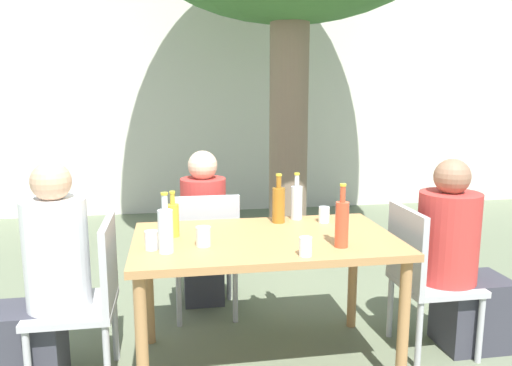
{
  "coord_description": "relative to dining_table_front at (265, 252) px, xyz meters",
  "views": [
    {
      "loc": [
        -0.49,
        -2.62,
        1.56
      ],
      "look_at": [
        0.0,
        0.3,
        1.01
      ],
      "focal_mm": 35.0,
      "sensor_mm": 36.0,
      "label": 1
    }
  ],
  "objects": [
    {
      "name": "drinking_glass_1",
      "position": [
        0.14,
        -0.35,
        0.13
      ],
      "size": [
        0.06,
        0.06,
        0.09
      ],
      "color": "white",
      "rests_on": "dining_table_front"
    },
    {
      "name": "patio_chair_2",
      "position": [
        -0.29,
        0.66,
        -0.18
      ],
      "size": [
        0.44,
        0.44,
        0.89
      ],
      "rotation": [
        0.0,
        0.0,
        3.14
      ],
      "color": "#B2B2B7",
      "rests_on": "ground_plane"
    },
    {
      "name": "drinking_glass_0",
      "position": [
        -0.35,
        -0.11,
        0.14
      ],
      "size": [
        0.08,
        0.08,
        0.1
      ],
      "color": "silver",
      "rests_on": "dining_table_front"
    },
    {
      "name": "cafe_building_wall",
      "position": [
        0.0,
        3.86,
        0.72
      ],
      "size": [
        10.0,
        0.08,
        2.8
      ],
      "color": "silver",
      "rests_on": "ground_plane"
    },
    {
      "name": "water_bottle_3",
      "position": [
        0.27,
        0.36,
        0.2
      ],
      "size": [
        0.07,
        0.07,
        0.29
      ],
      "color": "silver",
      "rests_on": "dining_table_front"
    },
    {
      "name": "patio_chair_1",
      "position": [
        0.95,
        0.0,
        -0.18
      ],
      "size": [
        0.44,
        0.44,
        0.89
      ],
      "rotation": [
        0.0,
        0.0,
        1.57
      ],
      "color": "#B2B2B7",
      "rests_on": "ground_plane"
    },
    {
      "name": "patio_chair_0",
      "position": [
        -0.95,
        0.0,
        -0.18
      ],
      "size": [
        0.44,
        0.44,
        0.89
      ],
      "rotation": [
        0.0,
        0.0,
        -1.57
      ],
      "color": "#B2B2B7",
      "rests_on": "ground_plane"
    },
    {
      "name": "amber_bottle_1",
      "position": [
        0.14,
        0.29,
        0.2
      ],
      "size": [
        0.08,
        0.08,
        0.3
      ],
      "color": "#9E661E",
      "rests_on": "dining_table_front"
    },
    {
      "name": "person_seated_1",
      "position": [
        1.19,
        -0.0,
        -0.15
      ],
      "size": [
        0.58,
        0.36,
        1.18
      ],
      "rotation": [
        0.0,
        0.0,
        1.57
      ],
      "color": "#383842",
      "rests_on": "ground_plane"
    },
    {
      "name": "drinking_glass_3",
      "position": [
        0.42,
        0.25,
        0.14
      ],
      "size": [
        0.07,
        0.07,
        0.1
      ],
      "color": "white",
      "rests_on": "dining_table_front"
    },
    {
      "name": "water_bottle_2",
      "position": [
        -0.54,
        -0.18,
        0.21
      ],
      "size": [
        0.08,
        0.08,
        0.31
      ],
      "color": "silver",
      "rests_on": "dining_table_front"
    },
    {
      "name": "dining_table_front",
      "position": [
        0.0,
        0.0,
        0.0
      ],
      "size": [
        1.45,
        0.86,
        0.76
      ],
      "color": "#B27F4C",
      "rests_on": "ground_plane"
    },
    {
      "name": "ground_plane",
      "position": [
        0.0,
        0.0,
        -0.68
      ],
      "size": [
        30.0,
        30.0,
        0.0
      ],
      "primitive_type": "plane",
      "color": "#667056"
    },
    {
      "name": "person_seated_2",
      "position": [
        -0.29,
        0.9,
        -0.17
      ],
      "size": [
        0.32,
        0.56,
        1.16
      ],
      "rotation": [
        0.0,
        0.0,
        3.14
      ],
      "color": "#383842",
      "rests_on": "ground_plane"
    },
    {
      "name": "oil_cruet_0",
      "position": [
        -0.5,
        0.1,
        0.19
      ],
      "size": [
        0.07,
        0.07,
        0.26
      ],
      "color": "gold",
      "rests_on": "dining_table_front"
    },
    {
      "name": "drinking_glass_2",
      "position": [
        -0.61,
        -0.12,
        0.13
      ],
      "size": [
        0.07,
        0.07,
        0.1
      ],
      "color": "white",
      "rests_on": "dining_table_front"
    },
    {
      "name": "person_seated_0",
      "position": [
        -1.19,
        -0.0,
        -0.14
      ],
      "size": [
        0.56,
        0.33,
        1.21
      ],
      "rotation": [
        0.0,
        0.0,
        -1.57
      ],
      "color": "#383842",
      "rests_on": "ground_plane"
    },
    {
      "name": "soda_bottle_4",
      "position": [
        0.36,
        -0.24,
        0.22
      ],
      "size": [
        0.07,
        0.07,
        0.33
      ],
      "color": "#DB4C2D",
      "rests_on": "dining_table_front"
    }
  ]
}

